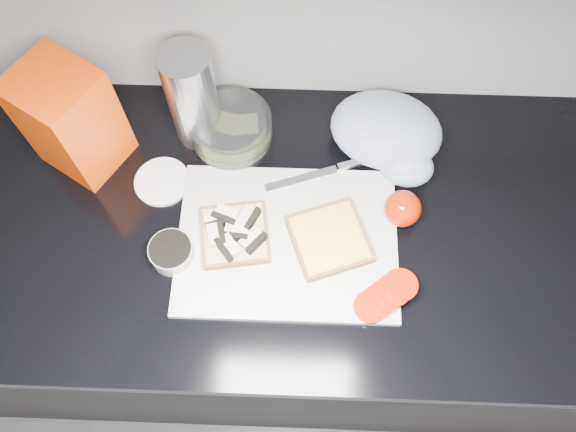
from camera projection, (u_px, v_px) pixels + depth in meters
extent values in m
cube|color=black|center=(284.00, 293.00, 1.48)|extent=(3.50, 0.60, 0.86)
cube|color=black|center=(282.00, 222.00, 1.07)|extent=(3.50, 0.64, 0.04)
cube|color=silver|center=(287.00, 241.00, 1.03)|extent=(0.40, 0.30, 0.01)
cube|color=beige|center=(235.00, 235.00, 1.02)|extent=(0.14, 0.14, 0.02)
cube|color=silver|center=(216.00, 218.00, 1.01)|extent=(0.05, 0.04, 0.02)
cube|color=black|center=(216.00, 218.00, 1.01)|extent=(0.05, 0.03, 0.02)
cube|color=silver|center=(227.00, 214.00, 1.01)|extent=(0.05, 0.04, 0.02)
cube|color=black|center=(227.00, 214.00, 1.01)|extent=(0.05, 0.03, 0.02)
cube|color=silver|center=(246.00, 217.00, 1.01)|extent=(0.04, 0.05, 0.02)
cube|color=black|center=(246.00, 217.00, 1.01)|extent=(0.03, 0.05, 0.02)
cube|color=silver|center=(215.00, 235.00, 1.00)|extent=(0.03, 0.05, 0.02)
cube|color=black|center=(215.00, 235.00, 1.00)|extent=(0.02, 0.05, 0.02)
cube|color=silver|center=(237.00, 231.00, 1.00)|extent=(0.04, 0.03, 0.02)
cube|color=black|center=(237.00, 231.00, 1.00)|extent=(0.05, 0.01, 0.02)
cube|color=silver|center=(252.00, 239.00, 0.99)|extent=(0.05, 0.05, 0.02)
cube|color=black|center=(252.00, 239.00, 0.99)|extent=(0.04, 0.04, 0.02)
cube|color=silver|center=(230.00, 246.00, 0.99)|extent=(0.04, 0.05, 0.02)
cube|color=black|center=(230.00, 246.00, 0.99)|extent=(0.04, 0.04, 0.02)
cube|color=beige|center=(329.00, 239.00, 1.01)|extent=(0.16, 0.16, 0.02)
cube|color=#FFD74B|center=(330.00, 237.00, 1.00)|extent=(0.14, 0.14, 0.00)
cylinder|color=#B91D04|center=(371.00, 307.00, 0.97)|extent=(0.06, 0.06, 0.01)
cylinder|color=#B91D04|center=(378.00, 301.00, 0.96)|extent=(0.07, 0.07, 0.01)
cylinder|color=#B91D04|center=(386.00, 296.00, 0.96)|extent=(0.07, 0.07, 0.01)
cylinder|color=#B91D04|center=(393.00, 290.00, 0.96)|extent=(0.08, 0.08, 0.01)
cylinder|color=#B91D04|center=(401.00, 285.00, 0.96)|extent=(0.08, 0.08, 0.01)
cube|color=silver|center=(301.00, 179.00, 1.07)|extent=(0.14, 0.06, 0.00)
cube|color=silver|center=(354.00, 163.00, 1.09)|extent=(0.07, 0.03, 0.01)
cylinder|color=#9BA0A0|center=(172.00, 253.00, 1.00)|extent=(0.08, 0.08, 0.04)
cylinder|color=black|center=(170.00, 249.00, 0.99)|extent=(0.08, 0.08, 0.01)
cylinder|color=white|center=(162.00, 182.00, 1.08)|extent=(0.13, 0.13, 0.01)
cylinder|color=silver|center=(231.00, 130.00, 1.10)|extent=(0.16, 0.16, 0.07)
cube|color=#FFD74B|center=(225.00, 129.00, 1.10)|extent=(0.06, 0.05, 0.04)
cube|color=#D5CE7F|center=(245.00, 133.00, 1.11)|extent=(0.06, 0.05, 0.01)
cube|color=#F72704|center=(71.00, 120.00, 1.02)|extent=(0.19, 0.18, 0.22)
cylinder|color=silver|center=(193.00, 98.00, 1.04)|extent=(0.09, 0.09, 0.22)
ellipsoid|color=#9DA6C1|center=(386.00, 129.00, 1.08)|extent=(0.25, 0.22, 0.10)
ellipsoid|color=#9DA6C1|center=(406.00, 166.00, 1.06)|extent=(0.12, 0.11, 0.07)
sphere|color=#B91D04|center=(403.00, 209.00, 1.02)|extent=(0.07, 0.07, 0.07)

